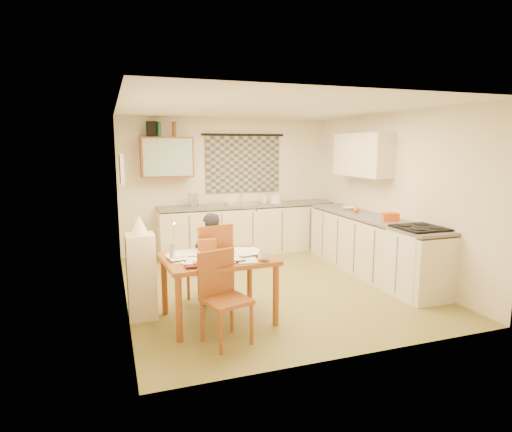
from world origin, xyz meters
name	(u,v)px	position (x,y,z in m)	size (l,w,h in m)	color
floor	(270,286)	(0.00, 0.00, -0.01)	(4.00, 4.50, 0.02)	olive
ceiling	(271,108)	(0.00, 0.00, 2.51)	(4.00, 4.50, 0.02)	white
wall_back	(228,186)	(0.00, 2.26, 1.25)	(4.00, 0.02, 2.50)	#EEE3C1
wall_front	(359,229)	(0.00, -2.26, 1.25)	(4.00, 0.02, 2.50)	#EEE3C1
wall_left	(121,206)	(-2.01, 0.00, 1.25)	(0.02, 4.50, 2.50)	#EEE3C1
wall_right	(391,194)	(2.01, 0.00, 1.25)	(0.02, 4.50, 2.50)	#EEE3C1
window_blind	(243,164)	(0.30, 2.22, 1.65)	(1.45, 0.03, 1.05)	navy
curtain_rod	(243,135)	(0.30, 2.20, 2.20)	(0.04, 0.04, 1.60)	black
wall_cabinet	(167,157)	(-1.15, 2.08, 1.80)	(0.90, 0.34, 0.70)	brown
wall_cabinet_glass	(168,157)	(-1.15, 1.91, 1.80)	(0.84, 0.02, 0.64)	#99B2A5
upper_cabinet_right	(362,155)	(1.83, 0.55, 1.85)	(0.34, 1.30, 0.70)	beige
framed_print	(121,169)	(-1.97, 0.40, 1.70)	(0.04, 0.50, 0.40)	white
print_canvas	(123,169)	(-1.95, 0.40, 1.70)	(0.01, 0.42, 0.32)	white
counter_back	(248,229)	(0.30, 1.95, 0.45)	(3.30, 0.62, 0.92)	beige
counter_right	(371,246)	(1.70, 0.01, 0.45)	(0.62, 2.95, 0.92)	beige
stove	(418,262)	(1.70, -1.06, 0.47)	(0.61, 0.61, 0.95)	white
sink	(243,206)	(0.21, 1.95, 0.88)	(0.55, 0.45, 0.10)	silver
tap	(241,196)	(0.23, 2.13, 1.06)	(0.03, 0.03, 0.28)	silver
dish_rack	(216,204)	(-0.32, 1.95, 0.95)	(0.35, 0.30, 0.06)	silver
kettle	(193,200)	(-0.73, 1.95, 1.04)	(0.18, 0.18, 0.24)	silver
mixing_bowl	(275,199)	(0.85, 1.95, 1.00)	(0.24, 0.24, 0.16)	white
soap_bottle	(264,198)	(0.63, 2.00, 1.01)	(0.10, 0.11, 0.18)	white
bowl	(348,208)	(1.70, 0.72, 0.95)	(0.27, 0.27, 0.05)	white
orange_bag	(391,217)	(1.70, -0.44, 0.98)	(0.22, 0.16, 0.12)	#E3520F
fruit_orange	(356,210)	(1.65, 0.38, 0.97)	(0.10, 0.10, 0.10)	#E3520F
speaker	(152,129)	(-1.39, 2.08, 2.28)	(0.16, 0.20, 0.26)	black
bottle_green	(159,129)	(-1.26, 2.08, 2.28)	(0.07, 0.07, 0.26)	#195926
bottle_brown	(174,129)	(-1.00, 2.08, 2.28)	(0.07, 0.07, 0.26)	brown
dining_table	(218,288)	(-1.01, -0.96, 0.38)	(1.26, 0.99, 0.75)	brown
chair_far	(209,278)	(-0.98, -0.38, 0.32)	(0.56, 0.56, 1.04)	brown
chair_near	(226,315)	(-1.09, -1.56, 0.29)	(0.53, 0.53, 0.94)	brown
person	(210,259)	(-0.97, -0.43, 0.59)	(0.49, 0.40, 1.18)	black
shelf_stand	(141,277)	(-1.84, -0.63, 0.50)	(0.32, 0.30, 1.01)	beige
lampshade	(139,225)	(-1.84, -0.63, 1.12)	(0.20, 0.20, 0.22)	white
letter_rack	(207,246)	(-1.08, -0.71, 0.83)	(0.22, 0.10, 0.16)	brown
mug	(264,256)	(-0.57, -1.28, 0.80)	(0.16, 0.16, 0.11)	white
magazine	(185,265)	(-1.43, -1.22, 0.76)	(0.22, 0.28, 0.02)	maroon
book	(186,262)	(-1.39, -1.08, 0.76)	(0.22, 0.27, 0.02)	#E3520F
orange_box	(199,264)	(-1.29, -1.25, 0.77)	(0.12, 0.08, 0.04)	#E3520F
eyeglasses	(240,261)	(-0.84, -1.26, 0.76)	(0.13, 0.04, 0.02)	black
candle_holder	(172,252)	(-1.52, -0.94, 0.84)	(0.06, 0.06, 0.18)	silver
candle	(174,234)	(-1.50, -0.94, 1.04)	(0.02, 0.02, 0.22)	white
candle_flame	(174,223)	(-1.49, -0.94, 1.16)	(0.02, 0.02, 0.02)	#FFCC66
papers	(212,256)	(-1.08, -0.96, 0.77)	(1.14, 0.88, 0.03)	white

